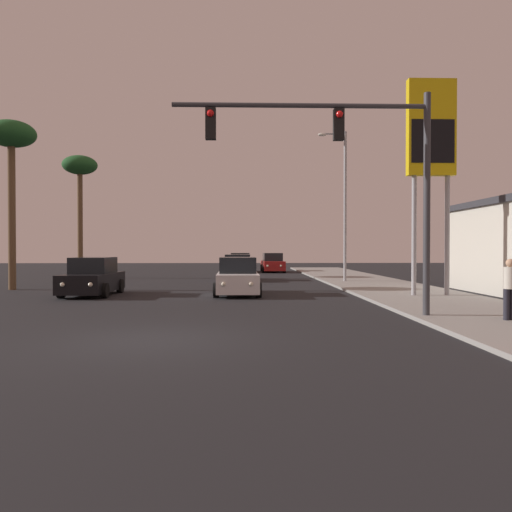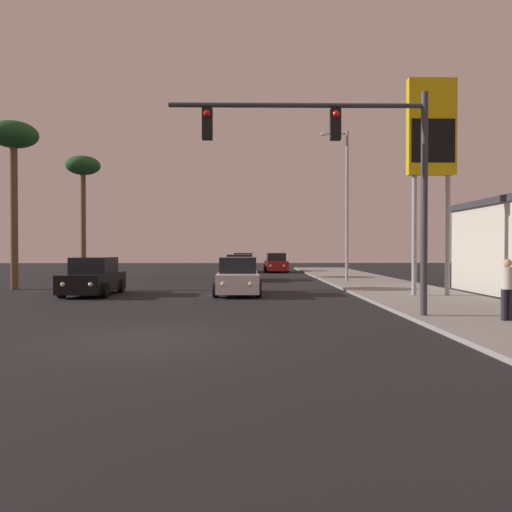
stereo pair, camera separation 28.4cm
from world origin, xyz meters
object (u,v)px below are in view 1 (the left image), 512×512
at_px(palm_tree_mid, 80,172).
at_px(palm_tree_near, 11,143).
at_px(car_red, 273,263).
at_px(street_lamp, 343,198).
at_px(car_tan, 241,263).
at_px(car_black, 93,278).
at_px(pedestrian_on_sidewalk, 510,287).
at_px(car_white, 238,278).
at_px(traffic_light_mast, 354,157).
at_px(car_grey, 238,269).
at_px(gas_station_sign, 431,140).

bearing_deg(palm_tree_mid, palm_tree_near, -90.92).
height_order(car_red, street_lamp, street_lamp).
relative_size(car_red, car_tan, 1.00).
xyz_separation_m(car_black, palm_tree_near, (-4.92, 3.07, 6.59)).
distance_m(car_red, car_black, 23.37).
distance_m(car_tan, pedestrian_on_sidewalk, 31.39).
bearing_deg(car_white, car_tan, -90.86).
relative_size(street_lamp, palm_tree_near, 1.06).
xyz_separation_m(car_red, car_black, (-9.29, -21.44, 0.00)).
bearing_deg(traffic_light_mast, palm_tree_near, 143.75).
height_order(car_black, car_grey, same).
relative_size(traffic_light_mast, gas_station_sign, 0.84).
height_order(car_red, car_black, same).
height_order(car_white, palm_tree_near, palm_tree_near).
bearing_deg(pedestrian_on_sidewalk, car_grey, 111.72).
distance_m(traffic_light_mast, gas_station_sign, 7.97).
height_order(car_red, gas_station_sign, gas_station_sign).
relative_size(car_black, pedestrian_on_sidewalk, 2.59).
distance_m(car_white, pedestrian_on_sidewalk, 11.70).
height_order(car_tan, gas_station_sign, gas_station_sign).
relative_size(car_tan, car_black, 1.00).
bearing_deg(car_grey, car_red, -103.18).
height_order(car_white, traffic_light_mast, traffic_light_mast).
distance_m(traffic_light_mast, palm_tree_near, 18.54).
height_order(car_tan, traffic_light_mast, traffic_light_mast).
relative_size(car_grey, car_white, 1.00).
height_order(car_grey, gas_station_sign, gas_station_sign).
height_order(gas_station_sign, palm_tree_mid, gas_station_sign).
distance_m(car_white, gas_station_sign, 10.13).
bearing_deg(palm_tree_near, car_white, -14.63).
distance_m(car_red, car_tan, 2.83).
height_order(car_grey, pedestrian_on_sidewalk, pedestrian_on_sidewalk).
bearing_deg(car_tan, car_white, 92.17).
bearing_deg(car_grey, palm_tree_near, 33.90).
bearing_deg(palm_tree_mid, car_grey, -14.45).
height_order(car_white, street_lamp, street_lamp).
xyz_separation_m(street_lamp, palm_tree_mid, (-17.45, 5.40, 2.34)).
xyz_separation_m(car_grey, car_white, (0.09, -10.10, 0.00)).
bearing_deg(traffic_light_mast, street_lamp, 79.67).
height_order(palm_tree_mid, palm_tree_near, palm_tree_mid).
relative_size(car_red, palm_tree_near, 0.51).
height_order(car_black, traffic_light_mast, traffic_light_mast).
xyz_separation_m(street_lamp, gas_station_sign, (1.82, -9.26, 1.50)).
height_order(traffic_light_mast, palm_tree_mid, palm_tree_mid).
relative_size(car_red, car_black, 1.00).
bearing_deg(car_red, palm_tree_near, 50.15).
bearing_deg(pedestrian_on_sidewalk, street_lamp, 94.29).
bearing_deg(gas_station_sign, palm_tree_mid, 142.76).
relative_size(car_black, traffic_light_mast, 0.58).
bearing_deg(car_red, car_white, 80.22).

